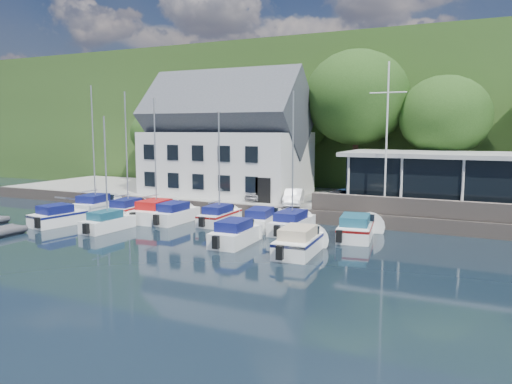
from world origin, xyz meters
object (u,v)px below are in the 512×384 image
Objects in this scene: dinghy_1 at (1,230)px; boat_r2_1 at (106,169)px; boat_r1_4 at (219,165)px; boat_r2_0 at (58,215)px; boat_r1_0 at (94,156)px; boat_r1_5 at (261,218)px; boat_r1_3 at (175,212)px; boat_r1_7 at (356,226)px; club_pavilion at (436,180)px; car_blue at (345,197)px; boat_r1_6 at (293,166)px; car_silver at (259,193)px; harbor_building at (226,145)px; car_dgrey at (336,198)px; boat_r1_2 at (155,156)px; boat_r2_4 at (299,240)px; boat_r1_1 at (127,161)px; flagpole at (387,138)px; car_white at (294,197)px; boat_r2_3 at (236,232)px.

boat_r2_1 is at bearing 41.35° from dinghy_1.
boat_r1_4 is 1.54× the size of boat_r2_0.
boat_r2_1 is at bearing -50.17° from boat_r1_0.
boat_r1_3 is at bearing 177.42° from boat_r1_5.
boat_r1_5 is 0.73× the size of boat_r2_1.
boat_r1_7 is at bearing -3.61° from boat_r1_4.
club_pavilion is 13.51m from boat_r1_5.
car_blue is 0.46× the size of boat_r1_6.
harbor_building is at bearing 152.32° from car_silver.
harbor_building is at bearing 76.63° from boat_r2_0.
boat_r1_6 is at bearing 26.33° from boat_r2_1.
car_dgrey is 0.44× the size of boat_r1_6.
boat_r1_2 is at bearing -15.05° from boat_r1_0.
club_pavilion is 14.90m from boat_r2_4.
club_pavilion is at bearing 28.52° from boat_r1_4.
boat_r1_1 is 1.39× the size of boat_r2_4.
boat_r1_1 is (-18.76, -4.54, -1.78)m from flagpole.
boat_r1_5 is 16.94m from dinghy_1.
dinghy_1 is at bearing -172.01° from boat_r2_4.
harbor_building reaches higher than boat_r1_6.
club_pavilion is 3.52× the size of car_white.
boat_r1_1 is at bearing 74.30° from boat_r2_0.
boat_r2_4 is at bearing 9.40° from boat_r2_0.
boat_r1_2 reaches higher than boat_r1_7.
club_pavilion is 3.31× the size of car_blue.
car_blue reaches higher than boat_r2_3.
flagpole is 11.80m from boat_r1_4.
boat_r1_5 is at bearing -0.11° from boat_r1_2.
car_blue is 1.37× the size of dinghy_1.
car_dgrey is 23.45m from dinghy_1.
boat_r1_0 is at bearing -169.51° from flagpole.
boat_r1_2 is at bearing 152.77° from boat_r2_3.
club_pavilion is 2.10× the size of boat_r2_4.
boat_r1_0 is 1.06× the size of boat_r1_1.
car_blue is (11.72, -2.59, -3.67)m from harbor_building.
boat_r1_2 reaches higher than boat_r1_6.
car_white reaches higher than boat_r1_3.
dinghy_1 is (-0.58, -4.13, -0.41)m from boat_r2_0.
boat_r2_1 is at bearing 179.09° from boat_r2_3.
car_silver is 10.84m from boat_r1_1.
boat_r2_3 is at bearing -68.97° from car_silver.
boat_r1_2 is (-12.49, -6.83, 3.12)m from car_blue.
car_silver is 11.62m from flagpole.
flagpole is 15.97m from boat_r1_3.
club_pavilion is 23.38m from boat_r1_1.
boat_r1_0 is 3.19× the size of dinghy_1.
car_blue is 0.48× the size of boat_r2_1.
boat_r1_7 is at bearing -2.55° from boat_r1_2.
boat_r1_2 reaches higher than car_blue.
boat_r2_4 reaches higher than boat_r1_7.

